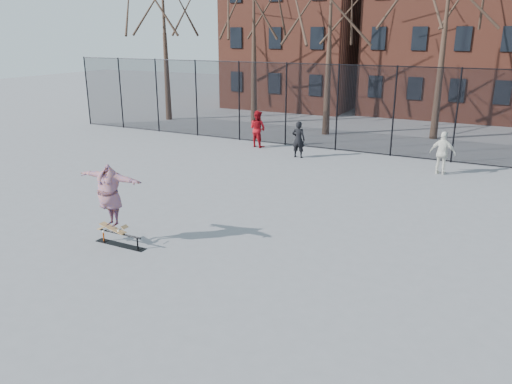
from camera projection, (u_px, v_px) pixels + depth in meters
The scene contains 9 objects.
ground at pixel (221, 263), 12.12m from camera, with size 100.00×100.00×0.00m, color slate.
skate_rail at pixel (120, 240), 13.09m from camera, with size 1.56×0.24×0.34m.
skateboard at pixel (113, 230), 13.10m from camera, with size 0.84×0.20×0.10m, color #9F6F3F, non-canonical shape.
skater at pixel (110, 198), 12.84m from camera, with size 2.01×0.55×1.64m, color #413D99.
bystander_black at pixel (298, 139), 22.13m from camera, with size 0.59×0.39×1.63m, color black.
bystander_red at pixel (258, 129), 24.22m from camera, with size 0.86×0.67×1.77m, color maroon.
bystander_white at pixel (443, 153), 19.49m from camera, with size 0.99×0.41×1.69m, color silver.
fence at pixel (367, 109), 22.54m from camera, with size 34.03×0.07×4.00m.
rowhouses at pixel (436, 21), 32.04m from camera, with size 29.00×7.00×13.00m.
Camera 1 is at (5.76, -9.44, 5.33)m, focal length 35.00 mm.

